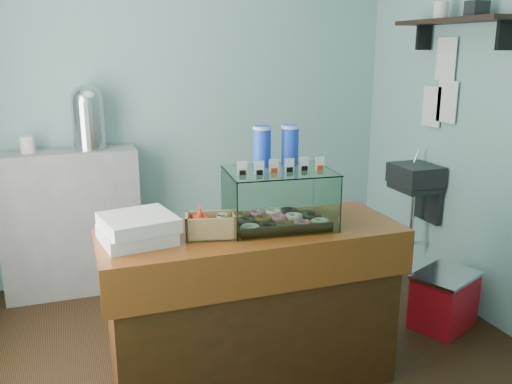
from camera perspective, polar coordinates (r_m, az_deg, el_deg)
name	(u,v)px	position (r m, az deg, el deg)	size (l,w,h in m)	color
ground	(239,356)	(3.46, -1.79, -16.92)	(3.50, 3.50, 0.00)	black
room_shell	(241,71)	(2.96, -1.62, 12.61)	(3.54, 3.04, 2.82)	#7CB5B5
counter	(252,306)	(3.02, -0.38, -11.94)	(1.60, 0.60, 0.90)	#44200D
back_shelf	(72,223)	(4.32, -18.81, -3.07)	(1.00, 0.32, 1.10)	#98989A
display_case	(278,194)	(2.91, 2.30, -0.17)	(0.59, 0.45, 0.52)	#362010
condiment_crate	(210,226)	(2.73, -4.89, -3.59)	(0.28, 0.20, 0.16)	#A68853
pastry_boxes	(137,228)	(2.73, -12.38, -3.77)	(0.39, 0.39, 0.13)	silver
coffee_urn	(88,116)	(4.15, -17.27, 7.67)	(0.26, 0.26, 0.47)	silver
red_cooler	(444,299)	(3.92, 19.18, -10.64)	(0.52, 0.47, 0.38)	red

